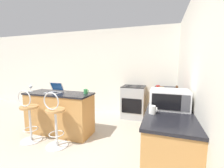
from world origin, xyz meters
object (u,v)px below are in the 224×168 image
mug_red (158,87)px  wine_glass_tall (31,87)px  stove_range (133,102)px  mug_green (86,91)px  laptop (55,90)px  toaster (169,94)px  bar_stool_far (55,121)px  mug_white (153,110)px  storage_jar (161,91)px  pepper_mill (176,94)px  microwave (169,99)px  mug_blue (167,90)px  bar_stool_near (29,117)px

mug_red → wine_glass_tall: bearing=-155.1°
stove_range → mug_green: 1.67m
laptop → toaster: 2.37m
bar_stool_far → mug_white: (1.72, -0.25, 0.46)m
storage_jar → laptop: bearing=-167.7°
laptop → stove_range: (1.49, 1.48, -0.51)m
toaster → pepper_mill: pepper_mill is taller
microwave → laptop: bearing=168.7°
laptop → wine_glass_tall: laptop is taller
laptop → toaster: bearing=5.2°
mug_white → microwave: bearing=57.4°
stove_range → pepper_mill: (0.99, -1.54, 0.59)m
bar_stool_far → mug_red: (1.73, 1.66, 0.46)m
mug_blue → pepper_mill: pepper_mill is taller
bar_stool_near → mug_white: (2.34, -0.25, 0.46)m
laptop → mug_white: laptop is taller
mug_white → wine_glass_tall: bearing=166.2°
stove_range → mug_green: size_ratio=9.05×
toaster → mug_red: 0.94m
mug_blue → mug_green: (-1.64, -0.78, 0.00)m
laptop → microwave: (2.35, -0.47, 0.08)m
bar_stool_far → toaster: (1.94, 0.75, 0.49)m
pepper_mill → mug_green: (-1.75, 0.15, -0.08)m
bar_stool_near → stove_range: (1.68, 2.01, -0.04)m
storage_jar → mug_green: (-1.50, -0.41, -0.03)m
bar_stool_far → mug_red: bearing=43.9°
mug_white → wine_glass_tall: 2.78m
bar_stool_near → toaster: toaster is taller
pepper_mill → wine_glass_tall: bearing=-178.8°
microwave → mug_red: bearing=97.0°
bar_stool_far → mug_green: bearing=63.8°
mug_red → mug_blue: bearing=-51.7°
mug_blue → storage_jar: bearing=-110.0°
mug_red → wine_glass_tall: (-2.70, -1.26, 0.06)m
bar_stool_far → mug_white: size_ratio=10.24×
bar_stool_far → wine_glass_tall: (-0.97, 0.41, 0.52)m
stove_range → mug_blue: mug_blue is taller
pepper_mill → mug_green: size_ratio=2.74×
laptop → microwave: bearing=-11.3°
storage_jar → pepper_mill: pepper_mill is taller
mug_white → mug_blue: bearing=82.4°
toaster → microwave: bearing=-91.4°
mug_blue → pepper_mill: size_ratio=0.33×
stove_range → mug_red: 0.91m
mug_blue → bar_stool_far: bearing=-144.3°
laptop → storage_jar: 2.28m
stove_range → mug_blue: (0.88, -0.62, 0.50)m
microwave → stove_range: size_ratio=0.56×
pepper_mill → mug_green: bearing=175.2°
mug_red → mug_white: bearing=-90.3°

